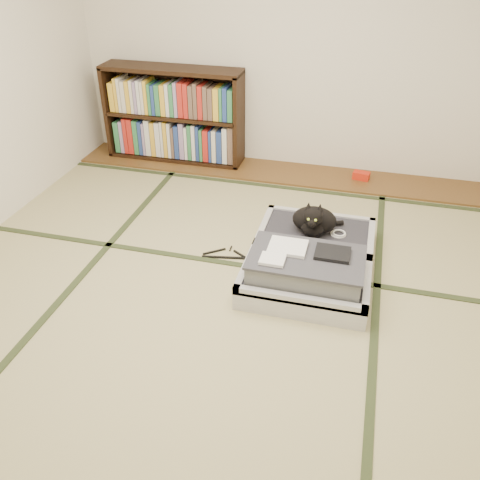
# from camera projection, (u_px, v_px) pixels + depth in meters

# --- Properties ---
(floor) EXTENTS (4.50, 4.50, 0.00)m
(floor) POSITION_uv_depth(u_px,v_px,m) (219.00, 299.00, 3.33)
(floor) COLOR tan
(floor) RESTS_ON ground
(wood_strip) EXTENTS (4.00, 0.50, 0.02)m
(wood_strip) POSITION_uv_depth(u_px,v_px,m) (278.00, 172.00, 4.96)
(wood_strip) COLOR brown
(wood_strip) RESTS_ON ground
(red_item) EXTENTS (0.16, 0.12, 0.07)m
(red_item) POSITION_uv_depth(u_px,v_px,m) (361.00, 176.00, 4.79)
(red_item) COLOR red
(red_item) RESTS_ON wood_strip
(room_shell) EXTENTS (4.50, 4.50, 4.50)m
(room_shell) POSITION_uv_depth(u_px,v_px,m) (213.00, 72.00, 2.55)
(room_shell) COLOR white
(room_shell) RESTS_ON ground
(tatami_borders) EXTENTS (4.00, 4.50, 0.01)m
(tatami_borders) POSITION_uv_depth(u_px,v_px,m) (238.00, 257.00, 3.73)
(tatami_borders) COLOR #2D381E
(tatami_borders) RESTS_ON ground
(bookcase) EXTENTS (1.37, 0.31, 0.92)m
(bookcase) POSITION_uv_depth(u_px,v_px,m) (174.00, 117.00, 5.01)
(bookcase) COLOR black
(bookcase) RESTS_ON wood_strip
(suitcase) EXTENTS (0.83, 1.11, 0.33)m
(suitcase) POSITION_uv_depth(u_px,v_px,m) (310.00, 261.00, 3.50)
(suitcase) COLOR silver
(suitcase) RESTS_ON floor
(cat) EXTENTS (0.37, 0.37, 0.30)m
(cat) POSITION_uv_depth(u_px,v_px,m) (314.00, 221.00, 3.65)
(cat) COLOR black
(cat) RESTS_ON suitcase
(cable_coil) EXTENTS (0.12, 0.12, 0.03)m
(cable_coil) POSITION_uv_depth(u_px,v_px,m) (339.00, 234.00, 3.69)
(cable_coil) COLOR white
(cable_coil) RESTS_ON suitcase
(hanger) EXTENTS (0.37, 0.20, 0.01)m
(hanger) POSITION_uv_depth(u_px,v_px,m) (227.00, 255.00, 3.75)
(hanger) COLOR black
(hanger) RESTS_ON floor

